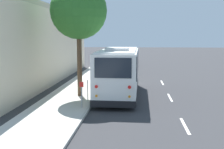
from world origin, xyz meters
The scene contains 15 objects.
ground_plane centered at (0.00, 0.00, 0.00)m, with size 160.00×160.00×0.00m, color #333335.
sidewalk_slab centered at (0.00, 3.40, 0.07)m, with size 80.00×3.28×0.15m, color beige.
curb_strip centered at (0.00, 1.69, 0.07)m, with size 80.00×0.14×0.15m, color #AAA69D.
shuttle_bus centered at (-0.23, 0.25, 1.81)m, with size 8.62×2.74×3.39m.
parked_sedan_black centered at (11.91, 0.72, 0.61)m, with size 4.16×1.77×1.31m.
parked_sedan_navy centered at (18.84, 0.39, 0.60)m, with size 4.28×1.94×1.30m.
parked_sedan_gray centered at (26.13, 0.63, 0.62)m, with size 4.41×1.88×1.33m.
street_tree centered at (-1.03, 2.80, 5.97)m, with size 3.67×3.67×7.97m.
sign_post_near centered at (-4.29, 2.06, 0.91)m, with size 0.06×0.22×1.47m.
sign_post_far centered at (-2.37, 2.06, 0.78)m, with size 0.06×0.06×1.26m.
fire_hydrant centered at (5.34, 2.07, 0.55)m, with size 0.22×0.22×0.81m.
building_backdrop centered at (5.41, 9.86, 3.13)m, with size 23.63×7.80×6.64m.
lane_stripe_behind centered at (-6.51, -3.23, 0.00)m, with size 2.40×0.14×0.01m, color silver.
lane_stripe_mid centered at (-0.51, -3.23, 0.00)m, with size 2.40×0.14×0.01m, color silver.
lane_stripe_ahead centered at (5.49, -3.23, 0.00)m, with size 2.40×0.14×0.01m, color silver.
Camera 1 is at (-19.31, -0.98, 4.16)m, focal length 45.00 mm.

